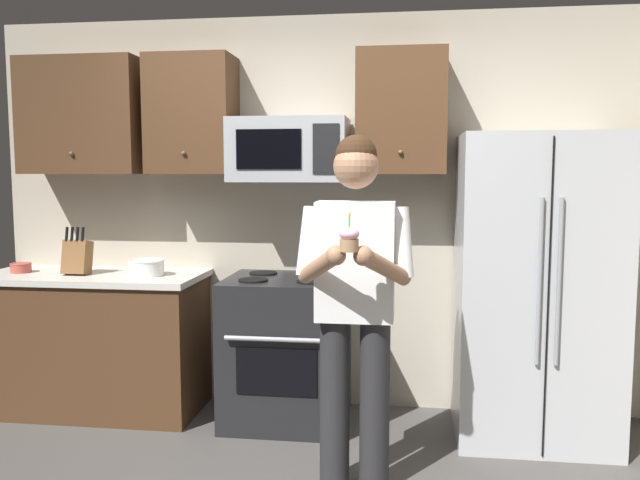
{
  "coord_description": "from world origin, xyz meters",
  "views": [
    {
      "loc": [
        0.6,
        -2.59,
        1.58
      ],
      "look_at": [
        0.17,
        0.54,
        1.25
      ],
      "focal_mm": 36.41,
      "sensor_mm": 36.0,
      "label": 1
    }
  ],
  "objects_px": {
    "oven_range": "(287,350)",
    "cupcake": "(349,239)",
    "microwave": "(289,150)",
    "bowl_small_colored": "(21,267)",
    "bowl_large_white": "(147,267)",
    "refrigerator": "(535,288)",
    "person": "(355,293)",
    "knife_block": "(77,257)"
  },
  "relations": [
    {
      "from": "microwave",
      "to": "person",
      "type": "bearing_deg",
      "value": -62.31
    },
    {
      "from": "bowl_large_white",
      "to": "person",
      "type": "xyz_separation_m",
      "value": [
        1.41,
        -0.81,
        0.02
      ]
    },
    {
      "from": "refrigerator",
      "to": "bowl_small_colored",
      "type": "bearing_deg",
      "value": 179.45
    },
    {
      "from": "microwave",
      "to": "cupcake",
      "type": "height_order",
      "value": "microwave"
    },
    {
      "from": "oven_range",
      "to": "cupcake",
      "type": "xyz_separation_m",
      "value": [
        0.5,
        -1.16,
        0.83
      ]
    },
    {
      "from": "refrigerator",
      "to": "bowl_small_colored",
      "type": "xyz_separation_m",
      "value": [
        -3.29,
        0.03,
        0.05
      ]
    },
    {
      "from": "oven_range",
      "to": "cupcake",
      "type": "height_order",
      "value": "cupcake"
    },
    {
      "from": "knife_block",
      "to": "person",
      "type": "distance_m",
      "value": 2.04
    },
    {
      "from": "refrigerator",
      "to": "bowl_small_colored",
      "type": "relative_size",
      "value": 13.13
    },
    {
      "from": "microwave",
      "to": "knife_block",
      "type": "distance_m",
      "value": 1.54
    },
    {
      "from": "bowl_large_white",
      "to": "refrigerator",
      "type": "bearing_deg",
      "value": -0.39
    },
    {
      "from": "oven_range",
      "to": "cupcake",
      "type": "distance_m",
      "value": 1.51
    },
    {
      "from": "knife_block",
      "to": "bowl_small_colored",
      "type": "distance_m",
      "value": 0.42
    },
    {
      "from": "oven_range",
      "to": "person",
      "type": "xyz_separation_m",
      "value": [
        0.5,
        -0.83,
        0.53
      ]
    },
    {
      "from": "bowl_large_white",
      "to": "cupcake",
      "type": "relative_size",
      "value": 1.3
    },
    {
      "from": "bowl_large_white",
      "to": "bowl_small_colored",
      "type": "xyz_separation_m",
      "value": [
        -0.88,
        0.01,
        -0.02
      ]
    },
    {
      "from": "person",
      "to": "oven_range",
      "type": "bearing_deg",
      "value": 120.98
    },
    {
      "from": "microwave",
      "to": "bowl_large_white",
      "type": "relative_size",
      "value": 3.28
    },
    {
      "from": "microwave",
      "to": "cupcake",
      "type": "distance_m",
      "value": 1.44
    },
    {
      "from": "bowl_small_colored",
      "to": "person",
      "type": "xyz_separation_m",
      "value": [
        2.29,
        -0.82,
        0.04
      ]
    },
    {
      "from": "refrigerator",
      "to": "knife_block",
      "type": "bearing_deg",
      "value": 179.81
    },
    {
      "from": "bowl_small_colored",
      "to": "person",
      "type": "bearing_deg",
      "value": -19.8
    },
    {
      "from": "refrigerator",
      "to": "bowl_large_white",
      "type": "distance_m",
      "value": 2.41
    },
    {
      "from": "microwave",
      "to": "bowl_large_white",
      "type": "bearing_deg",
      "value": -171.1
    },
    {
      "from": "oven_range",
      "to": "knife_block",
      "type": "relative_size",
      "value": 2.91
    },
    {
      "from": "oven_range",
      "to": "person",
      "type": "relative_size",
      "value": 0.53
    },
    {
      "from": "refrigerator",
      "to": "knife_block",
      "type": "relative_size",
      "value": 5.63
    },
    {
      "from": "oven_range",
      "to": "bowl_large_white",
      "type": "distance_m",
      "value": 1.04
    },
    {
      "from": "microwave",
      "to": "bowl_small_colored",
      "type": "height_order",
      "value": "microwave"
    },
    {
      "from": "knife_block",
      "to": "microwave",
      "type": "bearing_deg",
      "value": 6.17
    },
    {
      "from": "knife_block",
      "to": "cupcake",
      "type": "xyz_separation_m",
      "value": [
        1.87,
        -1.13,
        0.26
      ]
    },
    {
      "from": "bowl_small_colored",
      "to": "cupcake",
      "type": "xyz_separation_m",
      "value": [
        2.29,
        -1.15,
        0.34
      ]
    },
    {
      "from": "oven_range",
      "to": "microwave",
      "type": "xyz_separation_m",
      "value": [
        0.0,
        0.12,
        1.26
      ]
    },
    {
      "from": "refrigerator",
      "to": "oven_range",
      "type": "bearing_deg",
      "value": 178.5
    },
    {
      "from": "oven_range",
      "to": "bowl_small_colored",
      "type": "relative_size",
      "value": 6.8
    },
    {
      "from": "oven_range",
      "to": "person",
      "type": "distance_m",
      "value": 1.11
    },
    {
      "from": "knife_block",
      "to": "cupcake",
      "type": "height_order",
      "value": "cupcake"
    },
    {
      "from": "microwave",
      "to": "person",
      "type": "distance_m",
      "value": 1.3
    },
    {
      "from": "knife_block",
      "to": "bowl_large_white",
      "type": "distance_m",
      "value": 0.47
    },
    {
      "from": "oven_range",
      "to": "cupcake",
      "type": "relative_size",
      "value": 5.36
    },
    {
      "from": "knife_block",
      "to": "bowl_large_white",
      "type": "height_order",
      "value": "knife_block"
    },
    {
      "from": "cupcake",
      "to": "person",
      "type": "bearing_deg",
      "value": 90.0
    }
  ]
}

